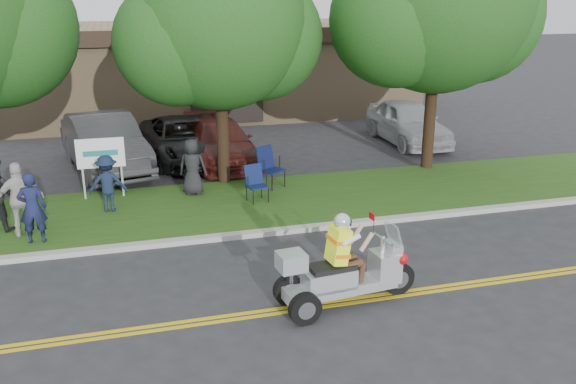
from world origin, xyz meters
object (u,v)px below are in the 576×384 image
object	(u,v)px
lawn_chair_b	(269,164)
parked_car_right	(220,142)
spectator_adult_left	(32,208)
parked_car_left	(105,143)
parked_car_mid	(184,140)
spectator_adult_right	(20,199)
lawn_chair_a	(255,181)
parked_car_far_right	(408,122)
trike_scooter	(342,274)

from	to	relation	value
lawn_chair_b	parked_car_right	size ratio (longest dim) A/B	0.24
spectator_adult_left	parked_car_left	world-z (taller)	parked_car_left
spectator_adult_left	parked_car_mid	xyz separation A→B (m)	(4.02, 6.47, -0.21)
spectator_adult_right	spectator_adult_left	bearing A→B (deg)	106.77
lawn_chair_b	lawn_chair_a	bearing A→B (deg)	-152.55
parked_car_left	spectator_adult_right	bearing A→B (deg)	-121.13
parked_car_mid	parked_car_far_right	size ratio (longest dim) A/B	1.08
lawn_chair_a	trike_scooter	bearing A→B (deg)	-100.32
lawn_chair_a	spectator_adult_left	size ratio (longest dim) A/B	0.60
parked_car_mid	lawn_chair_a	bearing A→B (deg)	-81.50
parked_car_mid	parked_car_right	bearing A→B (deg)	-36.86
lawn_chair_b	parked_car_mid	world-z (taller)	parked_car_mid
lawn_chair_a	lawn_chair_b	distance (m)	1.28
spectator_adult_left	parked_car_right	bearing A→B (deg)	-130.26
lawn_chair_b	spectator_adult_left	xyz separation A→B (m)	(-5.99, -2.58, 0.16)
lawn_chair_a	lawn_chair_b	world-z (taller)	lawn_chair_b
spectator_adult_right	trike_scooter	bearing A→B (deg)	127.95
spectator_adult_left	spectator_adult_right	xyz separation A→B (m)	(-0.31, 0.54, 0.05)
spectator_adult_left	spectator_adult_right	bearing A→B (deg)	-59.35
spectator_adult_right	parked_car_mid	world-z (taller)	spectator_adult_right
spectator_adult_left	lawn_chair_b	bearing A→B (deg)	-155.46
trike_scooter	spectator_adult_left	world-z (taller)	trike_scooter
lawn_chair_b	spectator_adult_right	size ratio (longest dim) A/B	0.67
parked_car_left	parked_car_mid	world-z (taller)	parked_car_left
parked_car_mid	spectator_adult_right	bearing A→B (deg)	-132.59
lawn_chair_a	spectator_adult_left	distance (m)	5.57
trike_scooter	spectator_adult_right	xyz separation A→B (m)	(-5.96, 4.90, 0.34)
parked_car_right	parked_car_left	bearing A→B (deg)	175.54
parked_car_far_right	parked_car_mid	bearing A→B (deg)	-176.98
spectator_adult_left	parked_car_left	size ratio (longest dim) A/B	0.30
trike_scooter	parked_car_left	bearing A→B (deg)	105.84
lawn_chair_a	parked_car_mid	size ratio (longest dim) A/B	0.19
trike_scooter	parked_car_right	distance (m)	10.19
lawn_chair_a	parked_car_right	xyz separation A→B (m)	(-0.22, 4.34, 0.04)
spectator_adult_right	parked_car_left	xyz separation A→B (m)	(1.81, 5.36, -0.09)
lawn_chair_a	spectator_adult_left	xyz separation A→B (m)	(-5.36, -1.47, 0.27)
lawn_chair_a	spectator_adult_left	bearing A→B (deg)	-177.87
spectator_adult_right	parked_car_far_right	world-z (taller)	spectator_adult_right
lawn_chair_b	parked_car_far_right	bearing A→B (deg)	0.01
parked_car_left	trike_scooter	bearing A→B (deg)	-80.43
spectator_adult_right	parked_car_left	size ratio (longest dim) A/B	0.32
lawn_chair_a	spectator_adult_left	world-z (taller)	spectator_adult_left
parked_car_far_right	spectator_adult_left	bearing A→B (deg)	-149.95
spectator_adult_left	parked_car_mid	distance (m)	7.63
spectator_adult_left	lawn_chair_a	bearing A→B (deg)	-163.39
lawn_chair_b	spectator_adult_left	bearing A→B (deg)	170.54
spectator_adult_right	parked_car_mid	distance (m)	7.35
spectator_adult_left	parked_car_mid	size ratio (longest dim) A/B	0.32
lawn_chair_b	spectator_adult_right	bearing A→B (deg)	165.18
trike_scooter	parked_car_left	distance (m)	11.07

